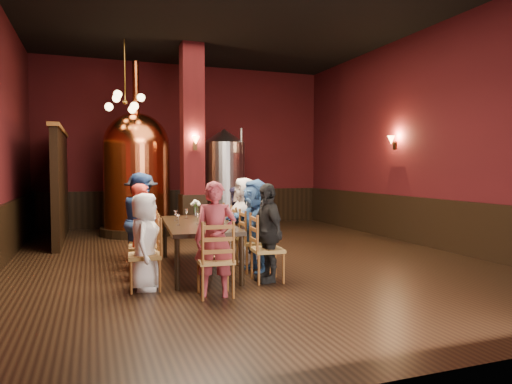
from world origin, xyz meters
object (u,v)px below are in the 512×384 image
object	(u,v)px
person_2	(142,221)
rose_vase	(196,205)
copper_kettle	(137,172)
person_0	(145,241)
steel_vessel	(224,179)
dining_table	(198,227)
person_1	(143,231)

from	to	relation	value
person_2	rose_vase	distance (m)	1.18
person_2	copper_kettle	xyz separation A→B (m)	(0.28, 3.91, 0.75)
person_0	steel_vessel	size ratio (longest dim) A/B	0.48
copper_kettle	steel_vessel	world-z (taller)	copper_kettle
dining_table	steel_vessel	xyz separation A→B (m)	(1.76, 4.69, 0.64)
person_1	person_2	xyz separation A→B (m)	(0.05, 0.66, 0.08)
dining_table	person_2	bearing A→B (deg)	158.78
copper_kettle	person_1	bearing A→B (deg)	-94.16
copper_kettle	rose_vase	distance (m)	3.44
steel_vessel	rose_vase	distance (m)	4.04
dining_table	rose_vase	world-z (taller)	rose_vase
dining_table	rose_vase	size ratio (longest dim) A/B	8.14
person_1	rose_vase	size ratio (longest dim) A/B	4.57
rose_vase	dining_table	bearing A→B (deg)	-100.66
person_1	steel_vessel	distance (m)	5.65
person_2	copper_kettle	world-z (taller)	copper_kettle
dining_table	steel_vessel	world-z (taller)	steel_vessel
dining_table	copper_kettle	bearing A→B (deg)	101.72
steel_vessel	dining_table	bearing A→B (deg)	-110.61
person_1	rose_vase	distance (m)	1.66
copper_kettle	steel_vessel	xyz separation A→B (m)	(2.31, 0.39, -0.19)
steel_vessel	rose_vase	bearing A→B (deg)	-113.08
person_1	copper_kettle	bearing A→B (deg)	19.41
steel_vessel	rose_vase	size ratio (longest dim) A/B	8.77
person_0	steel_vessel	world-z (taller)	steel_vessel
person_0	copper_kettle	xyz separation A→B (m)	(0.39, 5.23, 0.88)
steel_vessel	person_2	bearing A→B (deg)	-121.05
person_0	rose_vase	distance (m)	2.24
rose_vase	copper_kettle	bearing A→B (deg)	102.38
copper_kettle	steel_vessel	distance (m)	2.35
person_0	copper_kettle	bearing A→B (deg)	11.47
copper_kettle	steel_vessel	bearing A→B (deg)	9.56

